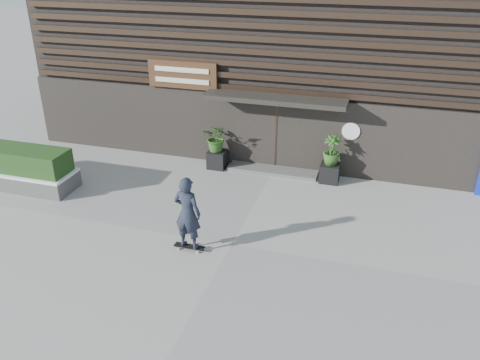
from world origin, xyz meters
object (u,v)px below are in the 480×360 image
(raised_bed, at_px, (22,178))
(skateboarder, at_px, (187,213))
(planter_pot_left, at_px, (217,159))
(planter_pot_right, at_px, (330,173))

(raised_bed, height_order, skateboarder, skateboarder)
(skateboarder, bearing_deg, planter_pot_left, 100.91)
(planter_pot_right, xyz_separation_m, raised_bed, (-9.24, -3.09, -0.05))
(planter_pot_left, height_order, planter_pot_right, same)
(planter_pot_left, xyz_separation_m, raised_bed, (-5.44, -3.09, -0.05))
(planter_pot_left, relative_size, raised_bed, 0.17)
(planter_pot_left, distance_m, raised_bed, 6.26)
(planter_pot_right, height_order, skateboarder, skateboarder)
(raised_bed, xyz_separation_m, skateboarder, (6.39, -1.83, 0.79))
(planter_pot_right, bearing_deg, raised_bed, -161.53)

